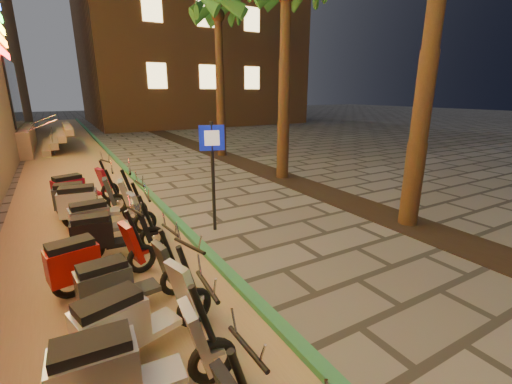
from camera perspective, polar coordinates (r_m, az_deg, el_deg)
ground at (r=4.84m, az=16.79°, el=-20.68°), size 120.00×120.00×0.00m
parking_strip at (r=12.85m, az=-27.62°, el=1.61°), size 3.40×60.00×0.01m
green_curb at (r=13.01m, az=-20.20°, el=2.84°), size 0.18×60.00×0.10m
planting_strip at (r=10.39m, az=10.62°, el=0.14°), size 1.20×40.00×0.02m
palm_d at (r=16.24m, az=-6.34°, el=27.20°), size 2.97×3.02×7.16m
pedestrian_sign at (r=7.06m, az=-7.25°, el=5.01°), size 0.49×0.16×2.30m
scooter_5 at (r=3.60m, az=-20.61°, el=-25.74°), size 1.66×0.58×1.17m
scooter_6 at (r=4.15m, az=-19.62°, el=-19.33°), size 1.64×0.84×1.16m
scooter_7 at (r=4.95m, az=-21.25°, el=-13.82°), size 1.52×0.59×1.07m
scooter_8 at (r=5.67m, az=-25.78°, el=-10.17°), size 1.59×0.73×1.12m
scooter_9 at (r=6.56m, az=-23.49°, el=-6.37°), size 1.57×0.56×1.10m
scooter_10 at (r=7.26m, az=-24.00°, el=-4.15°), size 1.62×0.58×1.14m
scooter_11 at (r=8.17m, az=-25.59°, el=-1.79°), size 1.78×0.74×1.25m
scooter_12 at (r=8.99m, az=-27.06°, el=-0.84°), size 1.58×0.59×1.11m
scooter_13 at (r=9.79m, az=-27.37°, el=0.52°), size 1.62×0.86×1.15m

